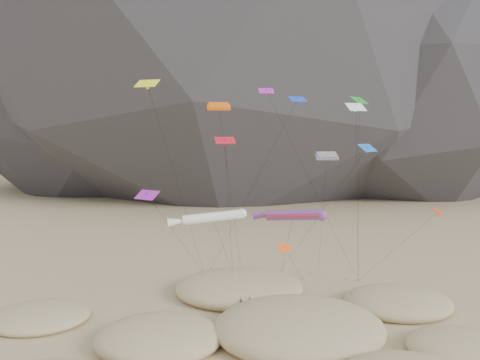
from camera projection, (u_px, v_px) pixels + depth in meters
name	position (u px, v px, depth m)	size (l,w,h in m)	color
dunes	(252.00, 339.00, 42.67)	(50.16, 40.96, 4.26)	#CCB789
dune_grass	(263.00, 343.00, 41.64)	(42.14, 29.18, 1.57)	black
kite_stakes	(279.00, 277.00, 62.03)	(20.07, 8.17, 0.30)	#3F2D1E
rainbow_tube_kite	(291.00, 215.00, 50.44)	(7.64, 13.07, 11.48)	red
white_tube_kite	(209.00, 218.00, 44.55)	(7.61, 16.77, 12.17)	silver
orange_parafoil	(219.00, 109.00, 50.88)	(4.49, 9.41, 22.71)	#DC550B
multi_parafoil	(327.00, 158.00, 47.78)	(4.31, 16.26, 17.52)	red
delta_kites	(282.00, 148.00, 48.40)	(31.51, 22.73, 24.48)	#B420BF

